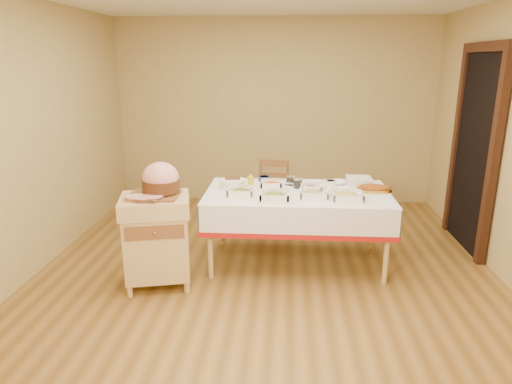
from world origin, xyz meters
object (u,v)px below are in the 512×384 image
dining_chair (272,195)px  ham_on_board (160,182)px  mustard_bottle (251,183)px  plate_stack (359,181)px  preserve_jar_right (298,183)px  brass_platter (374,189)px  preserve_jar_left (290,181)px  bread_basket (233,184)px  dining_table (297,207)px  butcher_cart (157,236)px

dining_chair → ham_on_board: 1.85m
mustard_bottle → plate_stack: (1.12, 0.34, -0.05)m
preserve_jar_right → brass_platter: size_ratio=0.32×
preserve_jar_left → bread_basket: size_ratio=0.42×
preserve_jar_right → mustard_bottle: (-0.47, -0.15, 0.03)m
dining_table → bread_basket: (-0.66, 0.08, 0.21)m
plate_stack → brass_platter: (0.11, -0.24, -0.02)m
dining_chair → preserve_jar_left: preserve_jar_left is taller
ham_on_board → preserve_jar_left: 1.41m
brass_platter → plate_stack: bearing=115.1°
preserve_jar_right → mustard_bottle: size_ratio=0.61×
brass_platter → ham_on_board: bearing=-162.8°
ham_on_board → mustard_bottle: (0.77, 0.52, -0.14)m
ham_on_board → preserve_jar_left: ham_on_board is taller
mustard_bottle → bread_basket: bearing=154.3°
plate_stack → preserve_jar_right: bearing=-164.1°
ham_on_board → brass_platter: (2.00, 0.62, -0.20)m
ham_on_board → preserve_jar_left: bearing=34.2°
dining_table → bread_basket: bread_basket is taller
preserve_jar_right → brass_platter: 0.76m
preserve_jar_left → plate_stack: 0.73m
mustard_bottle → dining_table: bearing=2.0°
preserve_jar_right → bread_basket: preserve_jar_right is taller
ham_on_board → plate_stack: size_ratio=1.83×
butcher_cart → preserve_jar_left: bearing=34.3°
dining_chair → preserve_jar_left: 0.82m
ham_on_board → plate_stack: 2.08m
preserve_jar_right → mustard_bottle: bearing=-161.9°
dining_chair → bread_basket: (-0.38, -0.87, 0.37)m
preserve_jar_left → mustard_bottle: size_ratio=0.57×
preserve_jar_left → brass_platter: preserve_jar_left is taller
mustard_bottle → brass_platter: bearing=4.4°
dining_chair → bread_basket: 1.02m
dining_chair → brass_platter: size_ratio=2.40×
preserve_jar_left → plate_stack: (0.72, 0.07, -0.01)m
bread_basket → brass_platter: bread_basket is taller
ham_on_board → preserve_jar_right: bearing=28.7°
preserve_jar_left → preserve_jar_right: bearing=-55.3°
preserve_jar_right → mustard_bottle: 0.50m
ham_on_board → brass_platter: 2.10m
dining_table → preserve_jar_right: preserve_jar_right is taller
brass_platter → preserve_jar_left: bearing=168.5°
preserve_jar_left → mustard_bottle: (-0.39, -0.26, 0.04)m
preserve_jar_left → bread_basket: (-0.59, -0.17, 0.00)m
plate_stack → dining_chair: bearing=145.9°
dining_table → brass_platter: brass_platter is taller
butcher_cart → ham_on_board: bearing=38.0°
bread_basket → dining_chair: bearing=66.4°
preserve_jar_left → mustard_bottle: bearing=-146.1°
ham_on_board → preserve_jar_right: (1.24, 0.68, -0.17)m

